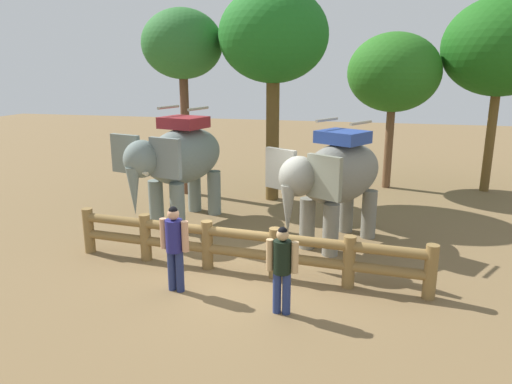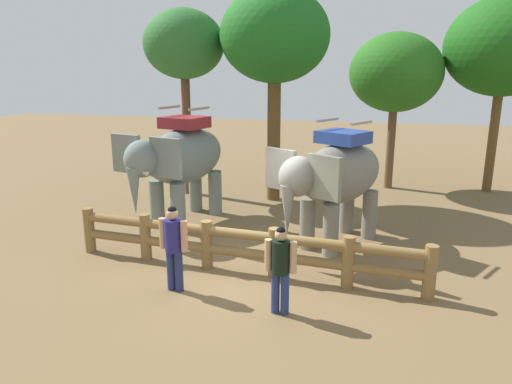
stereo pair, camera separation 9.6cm
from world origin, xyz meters
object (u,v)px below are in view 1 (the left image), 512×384
Objects in this scene: elephant_near_left at (180,159)px; tree_back_center at (273,38)px; log_fence at (240,245)px; tourist_woman_in_black at (175,243)px; tree_far_right at (502,47)px; tree_deep_back at (394,73)px; tourist_man_in_blue at (282,264)px; elephant_center at (335,177)px; tree_far_left at (182,46)px.

tree_back_center reaches higher than elephant_near_left.
log_fence is 2.02× the size of elephant_near_left.
tree_far_right is (7.34, 9.78, 3.83)m from tourist_woman_in_black.
tree_back_center reaches higher than tree_far_right.
log_fence is 1.17× the size of tree_back_center.
elephant_near_left is 8.15m from tree_deep_back.
elephant_near_left is at bearing 130.32° from tourist_man_in_blue.
elephant_center reaches higher than log_fence.
tourist_woman_in_black is at bearing -69.72° from tree_far_left.
tourist_man_in_blue is 0.24× the size of tree_back_center.
elephant_center is 0.58× the size of tree_far_left.
tree_far_left is at bearing 144.57° from elephant_center.
tree_far_left is at bearing 121.13° from log_fence.
tree_far_left is 10.30m from tree_far_right.
elephant_center is 4.24m from tourist_woman_in_black.
elephant_near_left reaches higher than tourist_woman_in_black.
log_fence is 8.02m from tree_far_left.
tree_far_right is at bearing 62.77° from tourist_man_in_blue.
tree_deep_back reaches higher than elephant_center.
tree_far_right is at bearing 33.48° from elephant_near_left.
tree_back_center is 7.53m from tree_far_right.
log_fence is 1.50m from tourist_woman_in_black.
elephant_near_left reaches higher than tourist_man_in_blue.
tree_far_right is (6.38, 8.69, 4.20)m from log_fence.
tree_back_center is at bearing -0.36° from tree_far_left.
elephant_near_left is 4.82m from tree_back_center.
tourist_man_in_blue is (-0.57, -3.57, -0.77)m from elephant_center.
tree_far_left is 7.11m from tree_deep_back.
elephant_near_left is 4.28m from tourist_woman_in_black.
tree_far_left is (-2.56, 6.93, 3.85)m from tourist_woman_in_black.
tourist_man_in_blue is (3.64, -4.29, -0.86)m from elephant_near_left.
tree_far_left is at bearing -163.98° from tree_far_right.
tree_back_center is at bearing 86.80° from tourist_woman_in_black.
tourist_man_in_blue is 9.51m from tree_far_left.
elephant_near_left is at bearing 170.28° from elephant_center.
tree_far_left is 2.96m from tree_back_center.
tree_deep_back is at bearing 66.97° from tourist_woman_in_black.
log_fence is 9.53m from tree_deep_back.
elephant_near_left is at bearing 131.30° from log_fence.
tourist_woman_in_black is 1.06× the size of tourist_man_in_blue.
elephant_near_left is 0.71× the size of tree_deep_back.
tourist_woman_in_black is at bearing 170.10° from tourist_man_in_blue.
tree_back_center is 4.57m from tree_deep_back.
tree_far_right reaches higher than elephant_near_left.
tree_far_left reaches higher than elephant_near_left.
tourist_woman_in_black is (-0.97, -1.09, 0.37)m from log_fence.
elephant_center reaches higher than tourist_man_in_blue.
tree_far_left reaches higher than tourist_man_in_blue.
elephant_center is at bearing 49.94° from tourist_woman_in_black.
log_fence is 7.34m from tree_back_center.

